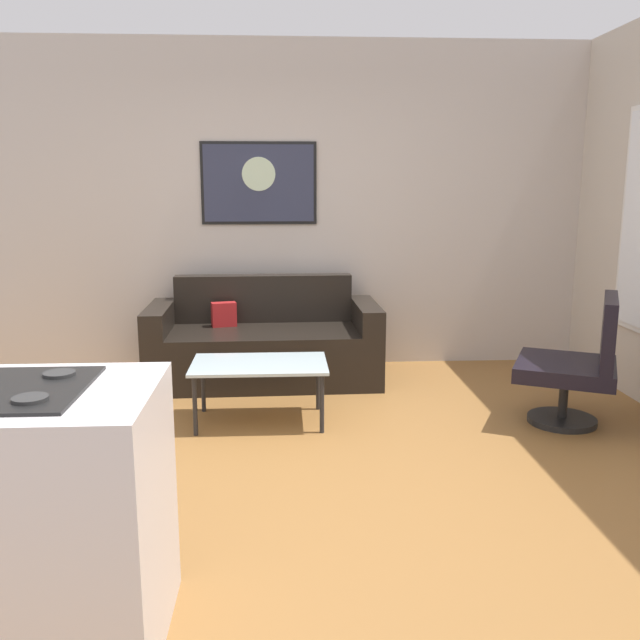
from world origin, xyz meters
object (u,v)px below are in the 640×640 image
(couch, at_px, (264,346))
(armchair, at_px, (579,364))
(coffee_table, at_px, (259,368))
(wall_painting, at_px, (259,183))

(couch, height_order, armchair, armchair)
(armchair, bearing_deg, coffee_table, 175.25)
(couch, xyz_separation_m, coffee_table, (-0.01, -1.01, 0.09))
(coffee_table, distance_m, wall_painting, 1.94)
(coffee_table, bearing_deg, wall_painting, 91.14)
(couch, height_order, coffee_table, couch)
(armchair, bearing_deg, couch, 150.70)
(couch, relative_size, wall_painting, 1.90)
(coffee_table, height_order, armchair, armchair)
(wall_painting, bearing_deg, coffee_table, -88.86)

